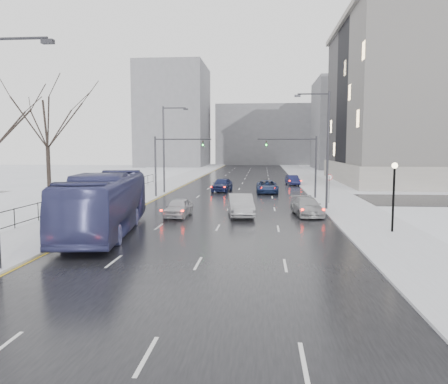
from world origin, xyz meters
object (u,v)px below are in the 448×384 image
(no_uturn_sign, at_px, (329,180))
(bus, at_px, (105,203))
(sedan_right_distant, at_px, (293,180))
(streetlight_r_mid, at_px, (325,144))
(tree_park_e, at_px, (50,201))
(streetlight_l_far, at_px, (166,145))
(sedan_center_far, at_px, (222,185))
(mast_signal_left, at_px, (165,159))
(mast_signal_right, at_px, (305,160))
(sedan_center_near, at_px, (178,207))
(lamppost_r_mid, at_px, (394,187))
(sedan_right_far, at_px, (307,207))
(sedan_right_near, at_px, (241,205))
(sedan_right_cross, at_px, (267,187))

(no_uturn_sign, distance_m, bus, 22.19)
(sedan_right_distant, bearing_deg, streetlight_r_mid, -95.60)
(tree_park_e, bearing_deg, streetlight_l_far, 38.57)
(sedan_center_far, bearing_deg, no_uturn_sign, -36.84)
(streetlight_r_mid, height_order, mast_signal_left, streetlight_r_mid)
(sedan_center_far, bearing_deg, streetlight_l_far, -149.43)
(mast_signal_right, height_order, sedan_center_near, mast_signal_right)
(sedan_center_far, xyz_separation_m, sedan_right_distant, (9.11, 9.91, -0.14))
(mast_signal_right, xyz_separation_m, mast_signal_left, (-14.65, 0.00, 0.00))
(bus, bearing_deg, streetlight_r_mid, 29.49)
(sedan_right_distant, bearing_deg, no_uturn_sign, -92.31)
(lamppost_r_mid, height_order, bus, lamppost_r_mid)
(streetlight_r_mid, xyz_separation_m, sedan_right_far, (-1.72, -3.21, -4.88))
(sedan_right_near, bearing_deg, tree_park_e, 150.68)
(bus, bearing_deg, sedan_right_far, 23.92)
(lamppost_r_mid, relative_size, sedan_right_far, 0.89)
(mast_signal_left, bearing_deg, sedan_center_near, -73.14)
(sedan_right_near, xyz_separation_m, sedan_center_far, (-3.18, 18.63, -0.02))
(streetlight_r_mid, bearing_deg, tree_park_e, 171.37)
(lamppost_r_mid, distance_m, sedan_right_near, 11.66)
(sedan_right_near, bearing_deg, streetlight_r_mid, 22.42)
(tree_park_e, height_order, sedan_right_cross, tree_park_e)
(sedan_right_cross, bearing_deg, sedan_center_far, 165.60)
(tree_park_e, bearing_deg, sedan_right_far, -16.31)
(bus, height_order, sedan_right_cross, bus)
(sedan_right_cross, xyz_separation_m, sedan_right_distant, (3.70, 11.08, -0.04))
(streetlight_l_far, xyz_separation_m, sedan_right_distant, (15.37, 12.62, -4.89))
(sedan_right_near, bearing_deg, lamppost_r_mid, -39.19)
(no_uturn_sign, relative_size, sedan_center_far, 0.55)
(mast_signal_left, height_order, sedan_right_far, mast_signal_left)
(sedan_center_near, xyz_separation_m, sedan_center_far, (1.59, 19.34, 0.12))
(mast_signal_right, height_order, sedan_right_cross, mast_signal_right)
(streetlight_r_mid, bearing_deg, sedan_right_distant, 92.25)
(mast_signal_left, distance_m, sedan_center_near, 13.61)
(streetlight_r_mid, distance_m, sedan_center_far, 18.46)
(tree_park_e, xyz_separation_m, mast_signal_left, (10.87, 4.00, 4.11))
(sedan_right_cross, relative_size, sedan_right_far, 1.08)
(bus, distance_m, sedan_center_near, 7.60)
(sedan_right_far, relative_size, sedan_right_distant, 1.16)
(streetlight_r_mid, height_order, sedan_right_near, streetlight_r_mid)
(no_uturn_sign, height_order, sedan_right_far, no_uturn_sign)
(mast_signal_left, height_order, bus, mast_signal_left)
(lamppost_r_mid, xyz_separation_m, no_uturn_sign, (-1.80, 14.00, -0.64))
(tree_park_e, distance_m, sedan_right_near, 21.04)
(mast_signal_right, bearing_deg, streetlight_l_far, 165.52)
(streetlight_l_far, xyz_separation_m, sedan_right_far, (14.61, -15.21, -4.88))
(mast_signal_right, distance_m, no_uturn_sign, 4.77)
(mast_signal_left, xyz_separation_m, sedan_center_far, (5.42, 6.72, -3.24))
(tree_park_e, xyz_separation_m, sedan_center_near, (14.70, -8.63, 0.75))
(mast_signal_left, distance_m, sedan_right_far, 18.07)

